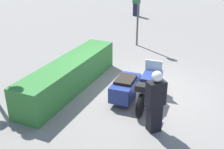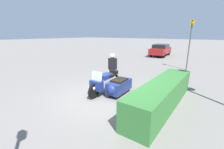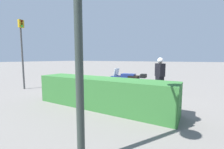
{
  "view_description": "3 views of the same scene",
  "coord_description": "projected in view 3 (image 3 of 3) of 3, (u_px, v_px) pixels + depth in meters",
  "views": [
    {
      "loc": [
        -8.04,
        -2.42,
        4.4
      ],
      "look_at": [
        -0.9,
        0.74,
        0.89
      ],
      "focal_mm": 45.0,
      "sensor_mm": 36.0,
      "label": 1
    },
    {
      "loc": [
        4.8,
        3.98,
        2.76
      ],
      "look_at": [
        -0.59,
        0.03,
        0.93
      ],
      "focal_mm": 24.0,
      "sensor_mm": 36.0,
      "label": 2
    },
    {
      "loc": [
        -3.47,
        6.53,
        1.65
      ],
      "look_at": [
        -0.34,
        1.0,
        0.98
      ],
      "focal_mm": 24.0,
      "sensor_mm": 36.0,
      "label": 3
    }
  ],
  "objects": [
    {
      "name": "traffic_light_near",
      "position": [
        22.0,
        45.0,
        7.94
      ],
      "size": [
        0.23,
        0.26,
        3.67
      ],
      "rotation": [
        0.0,
        0.0,
        3.18
      ],
      "color": "#4C4C4C",
      "rests_on": "ground"
    },
    {
      "name": "officer_rider",
      "position": [
        160.0,
        74.0,
        7.28
      ],
      "size": [
        0.53,
        0.53,
        1.7
      ],
      "rotation": [
        0.0,
        0.0,
        -2.34
      ],
      "color": "black",
      "rests_on": "ground"
    },
    {
      "name": "ground_plane",
      "position": [
        116.0,
        92.0,
        7.53
      ],
      "size": [
        160.0,
        160.0,
        0.0
      ],
      "primitive_type": "plane",
      "color": "slate"
    },
    {
      "name": "police_motorcycle",
      "position": [
        125.0,
        83.0,
        7.17
      ],
      "size": [
        2.42,
        1.3,
        1.16
      ],
      "rotation": [
        0.0,
        0.0,
        0.06
      ],
      "color": "black",
      "rests_on": "ground"
    },
    {
      "name": "hedge_bush_curbside",
      "position": [
        101.0,
        93.0,
        5.07
      ],
      "size": [
        4.91,
        0.99,
        1.0
      ],
      "primitive_type": "cube",
      "color": "#337033",
      "rests_on": "ground"
    }
  ]
}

